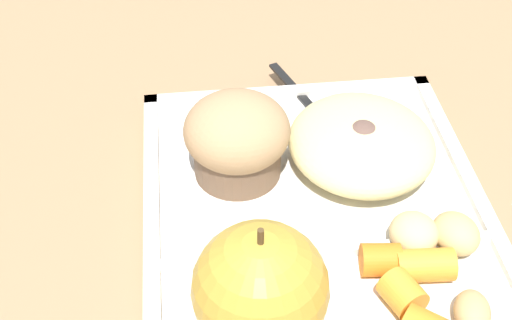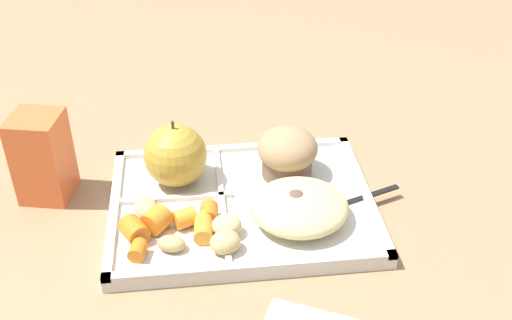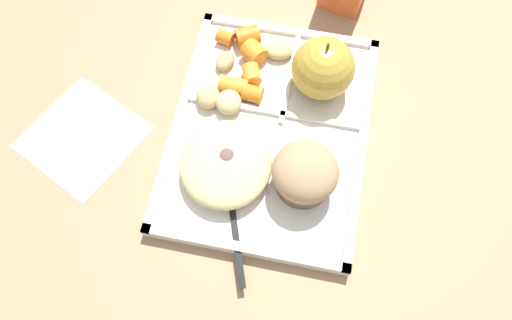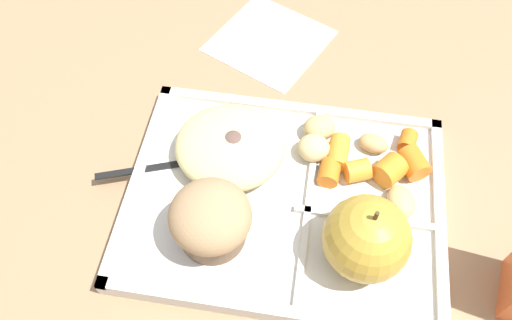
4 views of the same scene
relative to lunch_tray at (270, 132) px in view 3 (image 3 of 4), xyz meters
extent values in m
plane|color=#997551|center=(0.00, 0.00, -0.01)|extent=(6.00, 6.00, 0.00)
cube|color=silver|center=(0.00, 0.00, 0.00)|extent=(0.32, 0.24, 0.01)
cube|color=silver|center=(0.00, -0.12, 0.01)|extent=(0.32, 0.01, 0.01)
cube|color=silver|center=(0.00, 0.12, 0.01)|extent=(0.32, 0.01, 0.01)
cube|color=silver|center=(-0.15, 0.00, 0.01)|extent=(0.01, 0.24, 0.01)
cube|color=silver|center=(0.15, 0.00, 0.01)|extent=(0.01, 0.24, 0.01)
cube|color=silver|center=(-0.02, 0.00, 0.01)|extent=(0.01, 0.22, 0.01)
cube|color=silver|center=(-0.08, 0.01, 0.01)|extent=(0.14, 0.01, 0.01)
sphere|color=#B79333|center=(-0.08, 0.05, 0.05)|extent=(0.08, 0.08, 0.08)
cylinder|color=#4C381E|center=(-0.08, 0.05, 0.09)|extent=(0.00, 0.00, 0.01)
cylinder|color=brown|center=(0.06, 0.05, 0.02)|extent=(0.06, 0.06, 0.03)
ellipsoid|color=tan|center=(0.06, 0.05, 0.05)|extent=(0.08, 0.08, 0.05)
cylinder|color=orange|center=(-0.12, -0.05, 0.02)|extent=(0.04, 0.04, 0.03)
cylinder|color=orange|center=(-0.04, -0.03, 0.02)|extent=(0.02, 0.03, 0.02)
cylinder|color=orange|center=(-0.05, -0.06, 0.02)|extent=(0.02, 0.04, 0.02)
cylinder|color=orange|center=(-0.07, -0.04, 0.02)|extent=(0.03, 0.03, 0.02)
cylinder|color=orange|center=(-0.10, -0.04, 0.02)|extent=(0.04, 0.04, 0.03)
cylinder|color=orange|center=(-0.12, -0.08, 0.02)|extent=(0.02, 0.03, 0.02)
ellipsoid|color=tan|center=(-0.02, -0.06, 0.02)|extent=(0.03, 0.03, 0.02)
ellipsoid|color=tan|center=(-0.11, -0.01, 0.02)|extent=(0.04, 0.04, 0.02)
ellipsoid|color=tan|center=(-0.08, -0.08, 0.01)|extent=(0.04, 0.03, 0.02)
ellipsoid|color=tan|center=(-0.03, -0.08, 0.02)|extent=(0.04, 0.04, 0.02)
ellipsoid|color=#D6C684|center=(0.06, -0.04, 0.03)|extent=(0.11, 0.11, 0.04)
sphere|color=brown|center=(0.07, -0.01, 0.02)|extent=(0.03, 0.03, 0.03)
sphere|color=brown|center=(0.06, -0.04, 0.03)|extent=(0.04, 0.04, 0.04)
cube|color=black|center=(0.15, -0.01, 0.01)|extent=(0.09, 0.04, 0.00)
cube|color=black|center=(0.09, -0.03, 0.01)|extent=(0.04, 0.03, 0.00)
cylinder|color=black|center=(0.06, -0.03, 0.01)|extent=(0.02, 0.01, 0.00)
cylinder|color=black|center=(0.07, -0.04, 0.01)|extent=(0.02, 0.01, 0.00)
cylinder|color=black|center=(0.07, -0.05, 0.01)|extent=(0.02, 0.01, 0.00)
cube|color=white|center=(0.05, -0.23, -0.01)|extent=(0.17, 0.17, 0.00)
camera|label=1|loc=(-0.32, 0.08, 0.36)|focal=49.33mm
camera|label=2|loc=(-0.05, -0.60, 0.48)|focal=44.19mm
camera|label=3|loc=(0.28, 0.04, 0.56)|focal=34.61mm
camera|label=4|loc=(-0.01, 0.25, 0.46)|focal=36.13mm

